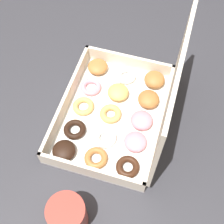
{
  "coord_description": "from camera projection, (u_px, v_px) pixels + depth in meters",
  "views": [
    {
      "loc": [
        0.31,
        0.17,
        1.43
      ],
      "look_at": [
        -0.07,
        0.06,
        0.76
      ],
      "focal_mm": 50.0,
      "sensor_mm": 36.0,
      "label": 1
    }
  ],
  "objects": [
    {
      "name": "ground_plane",
      "position": [
        95.0,
        207.0,
        1.41
      ],
      "size": [
        8.0,
        8.0,
        0.0
      ],
      "primitive_type": "plane",
      "color": "#42382D"
    },
    {
      "name": "dining_table",
      "position": [
        85.0,
        149.0,
        0.86
      ],
      "size": [
        1.26,
        0.84,
        0.74
      ],
      "color": "#2D2D33",
      "rests_on": "ground_plane"
    },
    {
      "name": "donut_box",
      "position": [
        127.0,
        107.0,
        0.75
      ],
      "size": [
        0.34,
        0.26,
        0.29
      ],
      "color": "silver",
      "rests_on": "dining_table"
    },
    {
      "name": "coffee_mug",
      "position": [
        68.0,
        215.0,
        0.63
      ],
      "size": [
        0.08,
        0.08,
        0.09
      ],
      "color": "#A3382D",
      "rests_on": "dining_table"
    }
  ]
}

